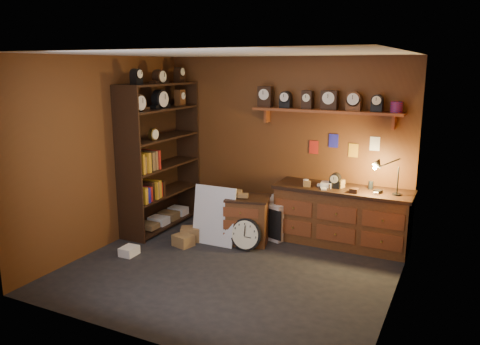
% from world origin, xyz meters
% --- Properties ---
extents(floor, '(4.00, 4.00, 0.00)m').
position_xyz_m(floor, '(0.00, 0.00, 0.00)').
color(floor, black).
rests_on(floor, ground).
extents(room_shell, '(4.02, 3.62, 2.71)m').
position_xyz_m(room_shell, '(0.04, 0.11, 1.72)').
color(room_shell, '#5E3416').
rests_on(room_shell, ground).
extents(shelving_unit, '(0.47, 1.60, 2.58)m').
position_xyz_m(shelving_unit, '(-1.79, 0.98, 1.25)').
color(shelving_unit, black).
rests_on(shelving_unit, ground).
extents(workbench, '(1.95, 0.66, 1.36)m').
position_xyz_m(workbench, '(1.05, 1.47, 0.47)').
color(workbench, brown).
rests_on(workbench, ground).
extents(low_cabinet, '(0.72, 0.65, 0.79)m').
position_xyz_m(low_cabinet, '(-0.20, 0.92, 0.38)').
color(low_cabinet, brown).
rests_on(low_cabinet, ground).
extents(big_round_clock, '(0.46, 0.16, 0.46)m').
position_xyz_m(big_round_clock, '(-0.10, 0.66, 0.23)').
color(big_round_clock, black).
rests_on(big_round_clock, ground).
extents(white_panel, '(0.66, 0.19, 0.87)m').
position_xyz_m(white_panel, '(-0.63, 0.67, 0.00)').
color(white_panel, silver).
rests_on(white_panel, ground).
extents(mini_fridge, '(0.68, 0.70, 0.56)m').
position_xyz_m(mini_fridge, '(0.06, 1.39, 0.28)').
color(mini_fridge, silver).
rests_on(mini_fridge, ground).
extents(floor_box_a, '(0.32, 0.29, 0.16)m').
position_xyz_m(floor_box_a, '(-0.98, 0.39, 0.08)').
color(floor_box_a, olive).
rests_on(floor_box_a, ground).
extents(floor_box_b, '(0.20, 0.24, 0.12)m').
position_xyz_m(floor_box_b, '(-1.46, -0.24, 0.06)').
color(floor_box_b, white).
rests_on(floor_box_b, ground).
extents(floor_box_c, '(0.35, 0.33, 0.21)m').
position_xyz_m(floor_box_c, '(-1.00, 0.61, 0.10)').
color(floor_box_c, olive).
rests_on(floor_box_c, ground).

